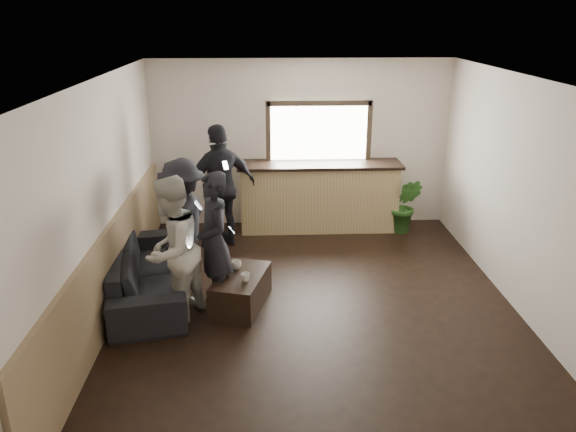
{
  "coord_description": "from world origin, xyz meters",
  "views": [
    {
      "loc": [
        -0.6,
        -6.27,
        3.5
      ],
      "look_at": [
        -0.32,
        0.4,
        1.06
      ],
      "focal_mm": 35.0,
      "sensor_mm": 36.0,
      "label": 1
    }
  ],
  "objects_px": {
    "coffee_table": "(241,291)",
    "person_d": "(221,187)",
    "bar_counter": "(319,192)",
    "person_c": "(184,222)",
    "cup_b": "(245,277)",
    "person_b": "(171,251)",
    "sofa": "(147,272)",
    "potted_plant": "(405,205)",
    "person_a": "(214,242)",
    "cup_a": "(236,265)"
  },
  "relations": [
    {
      "from": "bar_counter",
      "to": "sofa",
      "type": "height_order",
      "value": "bar_counter"
    },
    {
      "from": "person_b",
      "to": "person_d",
      "type": "distance_m",
      "value": 2.29
    },
    {
      "from": "person_b",
      "to": "cup_a",
      "type": "bearing_deg",
      "value": 145.01
    },
    {
      "from": "coffee_table",
      "to": "person_d",
      "type": "distance_m",
      "value": 2.16
    },
    {
      "from": "potted_plant",
      "to": "person_a",
      "type": "relative_size",
      "value": 0.54
    },
    {
      "from": "cup_a",
      "to": "person_d",
      "type": "xyz_separation_m",
      "value": [
        -0.3,
        1.8,
        0.49
      ]
    },
    {
      "from": "coffee_table",
      "to": "person_c",
      "type": "distance_m",
      "value": 1.27
    },
    {
      "from": "cup_a",
      "to": "person_b",
      "type": "xyz_separation_m",
      "value": [
        -0.72,
        -0.45,
        0.41
      ]
    },
    {
      "from": "cup_b",
      "to": "cup_a",
      "type": "bearing_deg",
      "value": 110.23
    },
    {
      "from": "cup_b",
      "to": "person_c",
      "type": "relative_size",
      "value": 0.06
    },
    {
      "from": "sofa",
      "to": "cup_a",
      "type": "distance_m",
      "value": 1.19
    },
    {
      "from": "sofa",
      "to": "cup_b",
      "type": "distance_m",
      "value": 1.4
    },
    {
      "from": "person_a",
      "to": "bar_counter",
      "type": "bearing_deg",
      "value": 128.59
    },
    {
      "from": "person_a",
      "to": "sofa",
      "type": "bearing_deg",
      "value": -130.71
    },
    {
      "from": "cup_b",
      "to": "potted_plant",
      "type": "xyz_separation_m",
      "value": [
        2.57,
        2.59,
        -0.01
      ]
    },
    {
      "from": "coffee_table",
      "to": "person_d",
      "type": "relative_size",
      "value": 0.5
    },
    {
      "from": "potted_plant",
      "to": "person_c",
      "type": "xyz_separation_m",
      "value": [
        -3.41,
        -1.65,
        0.39
      ]
    },
    {
      "from": "person_b",
      "to": "person_d",
      "type": "height_order",
      "value": "person_d"
    },
    {
      "from": "coffee_table",
      "to": "cup_b",
      "type": "height_order",
      "value": "cup_b"
    },
    {
      "from": "sofa",
      "to": "cup_a",
      "type": "xyz_separation_m",
      "value": [
        1.17,
        -0.16,
        0.15
      ]
    },
    {
      "from": "cup_a",
      "to": "cup_b",
      "type": "xyz_separation_m",
      "value": [
        0.13,
        -0.35,
        -0.0
      ]
    },
    {
      "from": "coffee_table",
      "to": "person_d",
      "type": "xyz_separation_m",
      "value": [
        -0.36,
        1.99,
        0.75
      ]
    },
    {
      "from": "person_b",
      "to": "person_d",
      "type": "relative_size",
      "value": 0.92
    },
    {
      "from": "bar_counter",
      "to": "person_b",
      "type": "height_order",
      "value": "bar_counter"
    },
    {
      "from": "bar_counter",
      "to": "person_c",
      "type": "relative_size",
      "value": 1.57
    },
    {
      "from": "sofa",
      "to": "potted_plant",
      "type": "height_order",
      "value": "potted_plant"
    },
    {
      "from": "potted_plant",
      "to": "person_d",
      "type": "distance_m",
      "value": 3.07
    },
    {
      "from": "person_c",
      "to": "bar_counter",
      "type": "bearing_deg",
      "value": 145.58
    },
    {
      "from": "cup_a",
      "to": "person_d",
      "type": "distance_m",
      "value": 1.89
    },
    {
      "from": "person_d",
      "to": "cup_a",
      "type": "bearing_deg",
      "value": 73.22
    },
    {
      "from": "person_a",
      "to": "person_d",
      "type": "bearing_deg",
      "value": 160.06
    },
    {
      "from": "cup_b",
      "to": "person_b",
      "type": "height_order",
      "value": "person_b"
    },
    {
      "from": "cup_b",
      "to": "person_b",
      "type": "relative_size",
      "value": 0.06
    },
    {
      "from": "cup_b",
      "to": "potted_plant",
      "type": "distance_m",
      "value": 3.65
    },
    {
      "from": "sofa",
      "to": "cup_b",
      "type": "bearing_deg",
      "value": -122.33
    },
    {
      "from": "bar_counter",
      "to": "potted_plant",
      "type": "height_order",
      "value": "bar_counter"
    },
    {
      "from": "cup_a",
      "to": "potted_plant",
      "type": "relative_size",
      "value": 0.14
    },
    {
      "from": "person_a",
      "to": "person_d",
      "type": "distance_m",
      "value": 1.97
    },
    {
      "from": "bar_counter",
      "to": "person_a",
      "type": "height_order",
      "value": "bar_counter"
    },
    {
      "from": "bar_counter",
      "to": "sofa",
      "type": "relative_size",
      "value": 1.18
    },
    {
      "from": "coffee_table",
      "to": "bar_counter",
      "type": "bearing_deg",
      "value": 65.45
    },
    {
      "from": "sofa",
      "to": "cup_b",
      "type": "height_order",
      "value": "sofa"
    },
    {
      "from": "potted_plant",
      "to": "person_c",
      "type": "relative_size",
      "value": 0.55
    },
    {
      "from": "bar_counter",
      "to": "sofa",
      "type": "distance_m",
      "value": 3.4
    },
    {
      "from": "sofa",
      "to": "cup_a",
      "type": "height_order",
      "value": "sofa"
    },
    {
      "from": "person_a",
      "to": "person_b",
      "type": "height_order",
      "value": "person_b"
    },
    {
      "from": "cup_b",
      "to": "person_d",
      "type": "distance_m",
      "value": 2.25
    },
    {
      "from": "sofa",
      "to": "coffee_table",
      "type": "distance_m",
      "value": 1.28
    },
    {
      "from": "person_b",
      "to": "person_c",
      "type": "height_order",
      "value": "person_b"
    },
    {
      "from": "sofa",
      "to": "person_b",
      "type": "height_order",
      "value": "person_b"
    }
  ]
}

